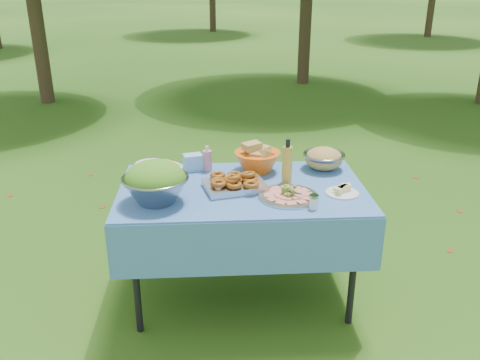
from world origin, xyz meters
name	(u,v)px	position (x,y,z in m)	size (l,w,h in m)	color
ground	(242,295)	(0.00, 0.00, 0.00)	(80.00, 80.00, 0.00)	#12370A
picnic_table	(242,244)	(0.00, 0.00, 0.38)	(1.46, 0.86, 0.76)	#7AAAEC
salad_bowl	(155,182)	(-0.49, -0.17, 0.88)	(0.37, 0.37, 0.24)	gray
pasta_bowl_white	(161,171)	(-0.48, 0.12, 0.83)	(0.25, 0.25, 0.14)	silver
plate_stack	(151,167)	(-0.57, 0.32, 0.79)	(0.20, 0.20, 0.05)	silver
wipes_box	(193,162)	(-0.30, 0.31, 0.81)	(0.12, 0.08, 0.11)	#8DC3ED
sanitizer_bottle	(207,158)	(-0.20, 0.29, 0.84)	(0.06, 0.06, 0.17)	pink
bread_bowl	(257,156)	(0.11, 0.27, 0.86)	(0.29, 0.29, 0.20)	orange
pasta_bowl_steel	(324,158)	(0.55, 0.29, 0.83)	(0.27, 0.27, 0.14)	gray
fried_tray	(235,183)	(-0.05, -0.02, 0.80)	(0.35, 0.25, 0.08)	#BABAC0
charcuterie_platter	(289,191)	(0.25, -0.16, 0.80)	(0.34, 0.34, 0.08)	#B9BAC2
oil_bottle	(287,161)	(0.28, 0.06, 0.90)	(0.06, 0.06, 0.28)	gold
cheese_plate	(342,189)	(0.57, -0.12, 0.79)	(0.19, 0.19, 0.05)	silver
shaker	(314,202)	(0.37, -0.31, 0.80)	(0.05, 0.05, 0.08)	white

